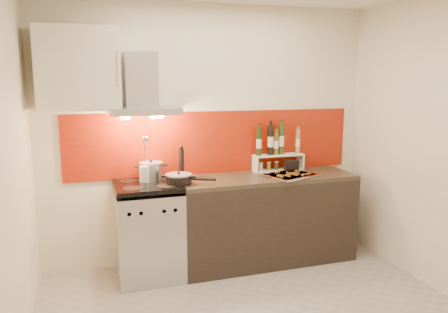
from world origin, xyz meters
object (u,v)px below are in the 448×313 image
object	(u,v)px
saute_pan	(180,179)
stock_pot	(151,171)
pepper_mill	(181,163)
counter	(266,218)
range_stove	(149,232)
baking_tray	(291,175)

from	to	relation	value
saute_pan	stock_pot	bearing A→B (deg)	132.52
pepper_mill	counter	bearing A→B (deg)	-7.80
range_stove	pepper_mill	bearing A→B (deg)	19.10
counter	stock_pot	world-z (taller)	stock_pot
range_stove	stock_pot	xyz separation A→B (m)	(0.06, 0.16, 0.55)
saute_pan	pepper_mill	world-z (taller)	pepper_mill
counter	saute_pan	bearing A→B (deg)	-174.50
pepper_mill	saute_pan	bearing A→B (deg)	-107.04
pepper_mill	baking_tray	xyz separation A→B (m)	(1.07, -0.22, -0.15)
counter	baking_tray	world-z (taller)	baking_tray
counter	baking_tray	distance (m)	0.53
stock_pot	baking_tray	size ratio (longest dim) A/B	0.40
stock_pot	saute_pan	xyz separation A→B (m)	(0.23, -0.25, -0.04)
range_stove	pepper_mill	size ratio (longest dim) A/B	2.70
counter	pepper_mill	distance (m)	1.05
counter	pepper_mill	world-z (taller)	pepper_mill
baking_tray	counter	bearing A→B (deg)	154.20
saute_pan	baking_tray	size ratio (longest dim) A/B	0.77
baking_tray	pepper_mill	bearing A→B (deg)	168.25
stock_pot	pepper_mill	xyz separation A→B (m)	(0.29, -0.04, 0.07)
baking_tray	saute_pan	bearing A→B (deg)	179.09
counter	stock_pot	distance (m)	1.27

